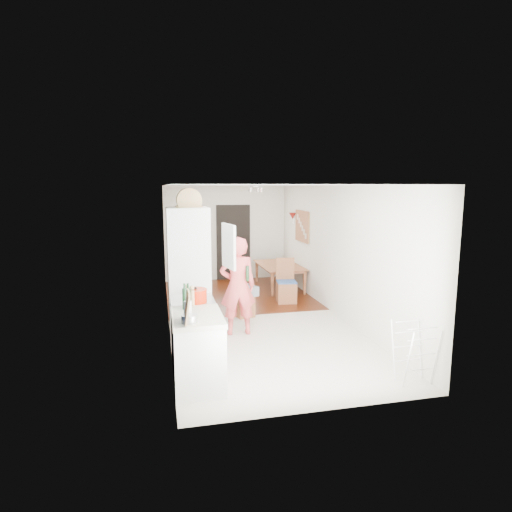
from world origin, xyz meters
name	(u,v)px	position (x,y,z in m)	size (l,w,h in m)	color
room_shell	(255,253)	(0.00, 0.00, 1.25)	(3.20, 7.00, 2.50)	silver
floor	(255,318)	(0.00, 0.00, 0.00)	(3.20, 7.00, 0.01)	beige
wood_floor_overlay	(237,294)	(0.00, 1.85, 0.01)	(3.20, 3.30, 0.01)	#532209
sage_wall_panel	(169,235)	(-1.59, -2.00, 1.85)	(0.02, 3.00, 1.30)	gray
tile_splashback	(173,298)	(-1.59, -2.55, 1.15)	(0.02, 1.90, 0.50)	black
doorway_recess	(233,243)	(0.20, 3.48, 1.00)	(0.90, 0.04, 2.00)	black
base_cabinet	(198,352)	(-1.30, -2.55, 0.43)	(0.60, 0.90, 0.86)	white
worktop	(197,317)	(-1.30, -2.55, 0.89)	(0.62, 0.92, 0.06)	beige
range_cooker	(193,332)	(-1.30, -1.80, 0.44)	(0.60, 0.60, 0.88)	white
cooker_top	(192,301)	(-1.30, -1.80, 0.90)	(0.60, 0.60, 0.04)	#B0B0B2
fridge_housing	(189,274)	(-1.27, -0.78, 1.07)	(0.66, 0.66, 2.15)	white
fridge_door	(229,246)	(-0.66, -1.08, 1.55)	(0.56, 0.04, 0.70)	white
fridge_interior	(207,244)	(-0.96, -0.78, 1.55)	(0.02, 0.52, 0.66)	white
pinboard	(302,226)	(1.58, 1.90, 1.55)	(0.03, 0.90, 0.70)	tan
pinboard_frame	(302,226)	(1.57, 1.90, 1.55)	(0.01, 0.94, 0.74)	#A05C3B
wall_sconce	(292,216)	(1.54, 2.55, 1.75)	(0.18, 0.18, 0.16)	maroon
person	(238,277)	(-0.46, -0.78, 0.98)	(0.72, 0.47, 1.96)	#E1504F
dining_table	(281,278)	(1.15, 2.21, 0.25)	(1.43, 0.80, 0.50)	#A05C3B
dining_chair	(286,281)	(0.90, 0.92, 0.48)	(0.40, 0.40, 0.95)	#A05C3B
stool	(244,306)	(-0.18, 0.15, 0.21)	(0.33, 0.33, 0.43)	#A05C3B
grey_drape	(244,291)	(-0.17, 0.11, 0.52)	(0.40, 0.40, 0.18)	slate
drying_rack	(414,353)	(1.38, -3.09, 0.39)	(0.40, 0.37, 0.79)	white
bread_bin	(189,200)	(-1.24, -0.68, 2.26)	(0.41, 0.39, 0.22)	tan
red_casserole	(196,296)	(-1.26, -1.97, 1.01)	(0.31, 0.31, 0.18)	red
steel_pan	(189,319)	(-1.41, -2.85, 0.97)	(0.19, 0.19, 0.09)	#B0B0B2
held_bottle	(247,273)	(-0.32, -0.88, 1.06)	(0.05, 0.05, 0.25)	#183A1D
bottle_a	(185,299)	(-1.43, -2.28, 1.06)	(0.06, 0.06, 0.27)	#183A1D
bottle_b	(188,299)	(-1.38, -2.27, 1.06)	(0.06, 0.06, 0.27)	#183A1D
bottle_c	(188,311)	(-1.42, -2.75, 1.04)	(0.09, 0.09, 0.23)	silver
pepper_mill_front	(187,297)	(-1.38, -2.06, 1.03)	(0.06, 0.06, 0.21)	tan
pepper_mill_back	(192,298)	(-1.32, -2.14, 1.03)	(0.06, 0.06, 0.21)	tan
chopping_boards	(187,307)	(-1.44, -2.85, 1.11)	(0.04, 0.28, 0.38)	tan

